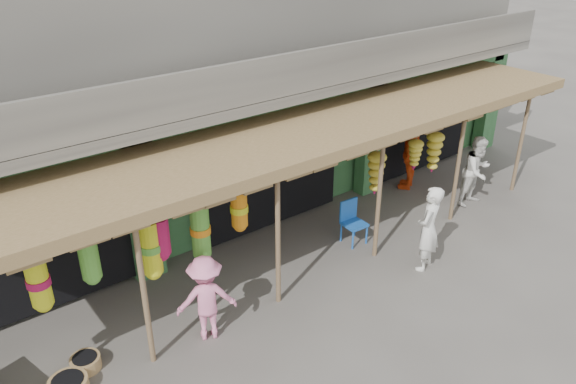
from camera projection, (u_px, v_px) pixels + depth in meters
ground at (332, 267)px, 11.30m from camera, size 80.00×80.00×0.00m
building at (200, 55)px, 13.22m from camera, size 16.40×6.80×7.00m
awning at (304, 138)px, 10.64m from camera, size 14.00×2.70×2.79m
blue_chair at (352, 219)px, 11.98m from camera, size 0.47×0.48×0.95m
basket_right at (86, 363)px, 8.77m from camera, size 0.55×0.55×0.21m
person_front at (428, 229)px, 10.91m from camera, size 0.77×0.65×1.79m
person_right at (477, 171)px, 13.40m from camera, size 0.84×0.66×1.72m
person_vendor at (411, 154)px, 14.17m from camera, size 1.18×0.94×1.87m
person_shopper at (206, 298)px, 9.16m from camera, size 1.14×0.91×1.54m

